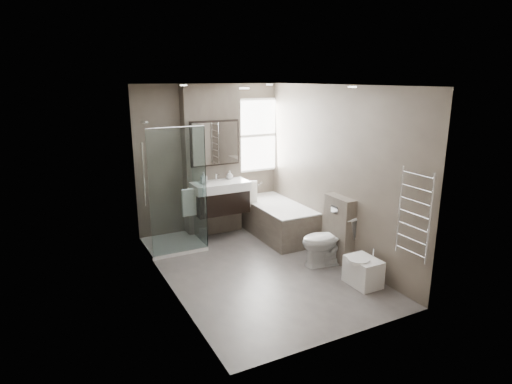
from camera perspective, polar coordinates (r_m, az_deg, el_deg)
room at (r=5.87m, az=0.45°, el=1.27°), size 2.70×3.90×2.70m
vanity_pier at (r=7.45m, az=-5.90°, el=4.15°), size 1.00×0.25×2.60m
vanity at (r=7.26m, az=-4.77°, el=-0.65°), size 0.95×0.47×0.66m
mirror_cabinet at (r=7.25m, az=-5.49°, el=6.50°), size 0.86×0.08×0.76m
towel_left at (r=7.07m, az=-8.90°, el=-1.40°), size 0.24×0.06×0.44m
towel_right at (r=7.47m, az=-0.74°, el=-0.31°), size 0.24×0.06×0.44m
shower_enclosure at (r=7.03m, az=-10.16°, el=-3.50°), size 0.90×0.90×2.00m
bathtub at (r=7.50m, az=2.81°, el=-3.50°), size 0.75×1.60×0.57m
window at (r=7.85m, az=-0.07°, el=7.55°), size 0.98×0.06×1.33m
toilet at (r=6.41m, az=9.38°, el=-6.36°), size 0.80×0.53×0.76m
cistern_box at (r=6.54m, az=10.95°, el=-4.89°), size 0.19×0.55×1.00m
bidet at (r=5.97m, az=14.06°, el=-10.18°), size 0.40×0.47×0.49m
towel_radiator at (r=5.44m, az=20.36°, el=-2.79°), size 0.03×0.49×1.10m
soap_bottle_a at (r=7.10m, az=-6.94°, el=1.88°), size 0.09×0.09×0.19m
soap_bottle_b at (r=7.38m, az=-3.53°, el=2.29°), size 0.11×0.11×0.15m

